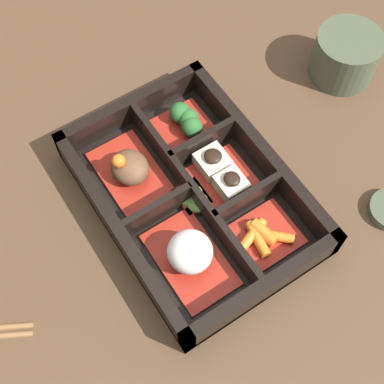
% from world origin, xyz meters
% --- Properties ---
extents(ground_plane, '(3.00, 3.00, 0.00)m').
position_xyz_m(ground_plane, '(0.00, 0.00, 0.00)').
color(ground_plane, '#4C3523').
extents(bento_base, '(0.30, 0.21, 0.01)m').
position_xyz_m(bento_base, '(0.00, 0.00, 0.01)').
color(bento_base, black).
rests_on(bento_base, ground_plane).
extents(bento_rim, '(0.30, 0.21, 0.05)m').
position_xyz_m(bento_rim, '(0.00, -0.00, 0.02)').
color(bento_rim, black).
rests_on(bento_rim, ground_plane).
extents(bowl_rice, '(0.11, 0.07, 0.05)m').
position_xyz_m(bowl_rice, '(-0.07, 0.05, 0.03)').
color(bowl_rice, maroon).
rests_on(bowl_rice, bento_base).
extents(bowl_stew, '(0.11, 0.07, 0.05)m').
position_xyz_m(bowl_stew, '(0.07, 0.05, 0.03)').
color(bowl_stew, maroon).
rests_on(bowl_stew, bento_base).
extents(bowl_carrots, '(0.07, 0.08, 0.02)m').
position_xyz_m(bowl_carrots, '(-0.09, -0.04, 0.02)').
color(bowl_carrots, maroon).
rests_on(bowl_carrots, bento_base).
extents(bowl_tofu, '(0.08, 0.07, 0.03)m').
position_xyz_m(bowl_tofu, '(0.00, -0.04, 0.02)').
color(bowl_tofu, maroon).
rests_on(bowl_tofu, bento_base).
extents(bowl_greens, '(0.06, 0.07, 0.03)m').
position_xyz_m(bowl_greens, '(0.09, -0.05, 0.02)').
color(bowl_greens, maroon).
rests_on(bowl_greens, bento_base).
extents(bowl_pickles, '(0.04, 0.04, 0.01)m').
position_xyz_m(bowl_pickles, '(-0.00, 0.00, 0.02)').
color(bowl_pickles, maroon).
rests_on(bowl_pickles, bento_base).
extents(tea_cup, '(0.09, 0.09, 0.07)m').
position_xyz_m(tea_cup, '(0.06, -0.28, 0.03)').
color(tea_cup, '#424C38').
rests_on(tea_cup, ground_plane).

